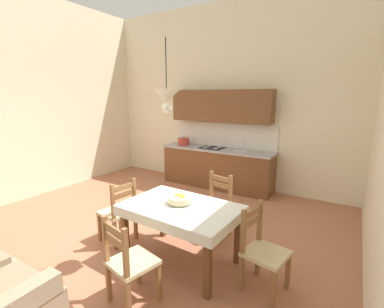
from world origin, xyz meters
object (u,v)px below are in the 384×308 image
(kitchen_cabinetry, at_px, (218,150))
(dining_table, at_px, (181,215))
(dining_chair_kitchen_side, at_px, (215,206))
(dining_chair_camera_side, at_px, (129,263))
(fruit_bowl, at_px, (180,199))
(pendant_lamp, at_px, (167,96))
(dining_chair_tv_side, at_px, (119,212))
(dining_chair_window_side, at_px, (262,251))

(kitchen_cabinetry, distance_m, dining_table, 3.04)
(dining_chair_kitchen_side, relative_size, dining_chair_camera_side, 1.00)
(fruit_bowl, height_order, pendant_lamp, pendant_lamp)
(kitchen_cabinetry, relative_size, dining_table, 1.80)
(dining_table, height_order, dining_chair_camera_side, dining_chair_camera_side)
(dining_chair_camera_side, bearing_deg, fruit_bowl, 89.58)
(fruit_bowl, xyz_separation_m, pendant_lamp, (-0.08, -0.13, 1.25))
(kitchen_cabinetry, height_order, dining_chair_tv_side, kitchen_cabinetry)
(fruit_bowl, bearing_deg, dining_chair_kitchen_side, 84.22)
(dining_chair_tv_side, distance_m, dining_chair_camera_side, 1.27)
(dining_chair_tv_side, distance_m, fruit_bowl, 1.07)
(dining_chair_tv_side, xyz_separation_m, dining_chair_window_side, (2.05, 0.10, 0.00))
(dining_table, xyz_separation_m, dining_chair_camera_side, (-0.05, -0.85, -0.18))
(fruit_bowl, bearing_deg, dining_chair_tv_side, -174.40)
(dining_chair_tv_side, bearing_deg, dining_chair_kitchen_side, 39.91)
(dining_table, height_order, fruit_bowl, fruit_bowl)
(dining_table, relative_size, fruit_bowl, 4.78)
(kitchen_cabinetry, xyz_separation_m, pendant_lamp, (0.81, -2.97, 1.20))
(pendant_lamp, bearing_deg, kitchen_cabinetry, 105.17)
(dining_chair_camera_side, bearing_deg, dining_chair_window_side, 40.20)
(dining_chair_tv_side, height_order, dining_chair_window_side, same)
(dining_table, height_order, dining_chair_window_side, dining_chair_window_side)
(kitchen_cabinetry, height_order, dining_chair_camera_side, kitchen_cabinetry)
(dining_table, relative_size, pendant_lamp, 1.78)
(dining_table, bearing_deg, dining_chair_camera_side, -93.33)
(kitchen_cabinetry, relative_size, dining_chair_window_side, 2.78)
(dining_chair_window_side, relative_size, dining_chair_camera_side, 1.00)
(dining_chair_camera_side, bearing_deg, pendant_lamp, 95.30)
(dining_chair_camera_side, bearing_deg, dining_table, 86.67)
(dining_table, bearing_deg, dining_chair_window_side, 2.70)
(dining_chair_window_side, distance_m, dining_chair_kitchen_side, 1.26)
(kitchen_cabinetry, distance_m, fruit_bowl, 2.98)
(kitchen_cabinetry, bearing_deg, dining_chair_kitchen_side, -64.69)
(dining_table, bearing_deg, pendant_lamp, -145.61)
(dining_chair_tv_side, bearing_deg, fruit_bowl, 5.60)
(dining_chair_tv_side, bearing_deg, kitchen_cabinetry, 87.85)
(dining_table, xyz_separation_m, dining_chair_window_side, (1.01, 0.05, -0.18))
(kitchen_cabinetry, height_order, dining_table, kitchen_cabinetry)
(kitchen_cabinetry, xyz_separation_m, fruit_bowl, (0.88, -2.84, -0.04))
(dining_chair_tv_side, distance_m, pendant_lamp, 1.86)
(dining_table, bearing_deg, fruit_bowl, 131.76)
(dining_chair_camera_side, bearing_deg, dining_chair_kitchen_side, 87.05)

